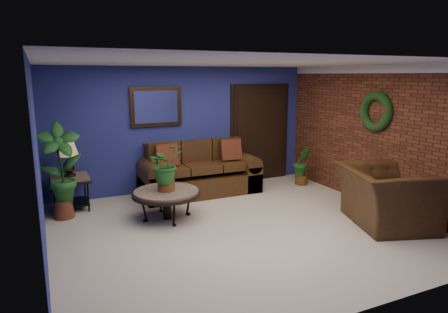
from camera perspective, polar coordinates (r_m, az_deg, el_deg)
name	(u,v)px	position (r m, az deg, el deg)	size (l,w,h in m)	color
floor	(240,228)	(6.30, 2.35, -10.15)	(5.50, 5.50, 0.00)	beige
wall_back	(185,129)	(8.23, -5.60, 3.97)	(5.50, 0.04, 2.50)	navy
wall_left	(39,166)	(5.31, -24.96, -1.28)	(0.04, 5.00, 2.50)	navy
wall_right_brick	(378,137)	(7.61, 21.20, 2.62)	(0.04, 5.00, 2.50)	brown
ceiling	(242,63)	(5.86, 2.56, 13.22)	(5.50, 5.00, 0.02)	silver
crown_molding	(383,69)	(7.51, 21.71, 11.53)	(0.03, 5.00, 0.14)	white
wall_mirror	(156,107)	(7.96, -9.67, 7.01)	(1.02, 0.06, 0.77)	#3E2913
closet_door	(260,133)	(8.95, 5.13, 3.30)	(1.44, 0.06, 2.18)	black
wreath	(376,112)	(7.55, 20.86, 6.03)	(0.72, 0.72, 0.16)	black
sofa	(198,176)	(8.06, -3.69, -2.74)	(2.32, 1.00, 1.04)	#412812
coffee_table	(166,194)	(6.62, -8.22, -5.31)	(1.12, 1.12, 0.48)	#514B47
end_table	(70,184)	(7.49, -21.13, -3.68)	(0.66, 0.66, 0.60)	#514B47
table_lamp	(68,154)	(7.38, -21.42, 0.27)	(0.36, 0.36, 0.60)	#3E2913
side_chair	(200,168)	(8.07, -3.39, -1.65)	(0.40, 0.40, 0.87)	#593519
armchair	(386,197)	(6.80, 22.11, -5.33)	(1.40, 1.22, 0.91)	#412812
coffee_plant	(166,165)	(6.50, -8.34, -1.27)	(0.69, 0.64, 0.76)	brown
floor_plant	(302,165)	(8.74, 11.06, -1.19)	(0.45, 0.40, 0.83)	brown
tall_plant	(60,167)	(7.00, -22.35, -1.38)	(0.75, 0.54, 1.59)	brown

